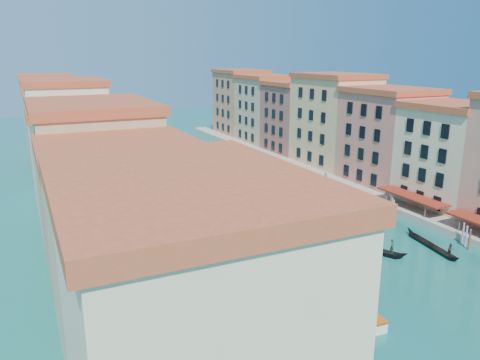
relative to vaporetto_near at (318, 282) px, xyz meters
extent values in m
cube|color=beige|center=(-20.00, -16.02, 7.77)|extent=(12.00, 16.00, 18.00)
cube|color=#9B4921|center=(-20.00, -16.02, 17.27)|extent=(12.80, 16.40, 1.00)
cube|color=tan|center=(-20.00, -0.52, 7.27)|extent=(12.00, 15.00, 17.00)
cube|color=#9B4921|center=(-20.00, -0.52, 16.27)|extent=(12.80, 15.40, 1.00)
cube|color=tan|center=(-20.00, 15.48, 8.27)|extent=(12.00, 17.00, 19.00)
cube|color=#9B4921|center=(-20.00, 15.48, 18.27)|extent=(12.80, 17.40, 1.00)
cube|color=tan|center=(-20.00, 30.98, 7.02)|extent=(12.00, 14.00, 16.50)
cube|color=#9B4921|center=(-20.00, 30.98, 15.77)|extent=(12.80, 14.40, 1.00)
cube|color=beige|center=(-20.00, 46.98, 8.77)|extent=(12.00, 18.00, 20.00)
cube|color=#9B4921|center=(-20.00, 46.98, 19.27)|extent=(12.80, 18.40, 1.00)
cube|color=tan|center=(-20.00, 63.98, 7.52)|extent=(12.00, 16.00, 17.50)
cube|color=#9B4921|center=(-20.00, 63.98, 16.77)|extent=(12.80, 16.40, 1.00)
cube|color=#9C725D|center=(-20.00, 79.48, 8.02)|extent=(12.00, 15.00, 18.50)
cube|color=#9B4921|center=(-20.00, 79.48, 17.77)|extent=(12.80, 15.40, 1.00)
cube|color=beige|center=(-20.00, 95.48, 8.27)|extent=(12.00, 17.00, 19.00)
cube|color=#9B4921|center=(-20.00, 95.48, 18.27)|extent=(12.80, 17.40, 1.00)
cube|color=beige|center=(36.00, 14.98, 7.02)|extent=(12.00, 14.00, 16.50)
cube|color=#9B4921|center=(36.00, 14.98, 15.77)|extent=(12.80, 14.40, 1.00)
cube|color=#C16755|center=(36.00, 29.98, 7.77)|extent=(12.00, 16.00, 18.00)
cube|color=#9B4921|center=(36.00, 29.98, 17.27)|extent=(12.80, 16.40, 1.00)
cube|color=tan|center=(36.00, 46.98, 8.77)|extent=(12.00, 18.00, 20.00)
cube|color=#9B4921|center=(36.00, 46.98, 19.27)|extent=(12.80, 18.40, 1.00)
cube|color=#914F44|center=(36.00, 63.48, 7.52)|extent=(12.00, 15.00, 17.50)
cube|color=#9B4921|center=(36.00, 63.48, 16.77)|extent=(12.80, 15.40, 1.00)
cube|color=tan|center=(36.00, 78.98, 8.02)|extent=(12.00, 16.00, 18.50)
cube|color=#9B4921|center=(36.00, 78.98, 17.77)|extent=(12.80, 16.40, 1.00)
cube|color=#B57454|center=(36.00, 95.48, 8.52)|extent=(12.00, 17.00, 19.50)
cube|color=#9B4921|center=(36.00, 95.48, 18.77)|extent=(12.80, 17.40, 1.00)
cube|color=gray|center=(28.00, 40.98, -0.73)|extent=(4.00, 140.00, 1.00)
cylinder|color=#525355|center=(26.80, 4.58, 0.27)|extent=(0.12, 0.12, 3.00)
cube|color=maroon|center=(28.20, 14.98, 1.77)|extent=(3.20, 12.60, 0.25)
cylinder|color=#525355|center=(26.80, 10.78, 0.27)|extent=(0.12, 0.12, 3.00)
cylinder|color=#525355|center=(26.80, 19.18, 0.27)|extent=(0.12, 0.12, 3.00)
cube|color=#525355|center=(-10.00, -12.02, 2.27)|extent=(5.40, 16.40, 0.30)
cylinder|color=brown|center=(24.50, 0.98, 0.07)|extent=(0.24, 0.24, 3.20)
cylinder|color=brown|center=(25.10, 1.98, 0.07)|extent=(0.24, 0.24, 3.20)
cylinder|color=brown|center=(25.70, 2.98, 0.07)|extent=(0.24, 0.24, 3.20)
cylinder|color=brown|center=(24.50, 14.98, 0.07)|extent=(0.24, 0.24, 3.20)
cylinder|color=brown|center=(25.10, 15.98, 0.07)|extent=(0.24, 0.24, 3.20)
cylinder|color=brown|center=(25.70, 16.98, 0.07)|extent=(0.24, 0.24, 3.20)
cylinder|color=brown|center=(24.50, 32.98, 0.07)|extent=(0.24, 0.24, 3.20)
cylinder|color=brown|center=(25.10, 33.98, 0.07)|extent=(0.24, 0.24, 3.20)
cylinder|color=brown|center=(25.70, 34.98, 0.07)|extent=(0.24, 0.24, 3.20)
cylinder|color=brown|center=(-12.50, -8.02, 0.07)|extent=(0.24, 0.24, 3.20)
cube|color=white|center=(0.00, 0.00, -0.68)|extent=(5.33, 18.53, 1.10)
cube|color=silver|center=(0.00, 0.00, 0.51)|extent=(4.63, 14.85, 1.46)
cube|color=#525355|center=(0.00, 0.00, 1.38)|extent=(4.94, 15.33, 0.23)
cube|color=#C8510B|center=(0.00, 0.00, -0.17)|extent=(5.38, 18.54, 0.23)
cube|color=white|center=(-2.75, 57.09, -0.65)|extent=(12.60, 19.14, 1.16)
cube|color=silver|center=(-2.75, 57.09, 0.60)|extent=(10.42, 15.48, 1.54)
cube|color=#525355|center=(-2.75, 57.09, 1.52)|extent=(10.90, 16.04, 0.24)
cube|color=#C8510B|center=(-2.75, 57.09, -0.12)|extent=(12.64, 19.16, 0.24)
cube|color=black|center=(11.75, 7.38, -0.98)|extent=(6.01, 9.42, 0.51)
cone|color=black|center=(9.01, 12.28, -0.55)|extent=(1.98, 2.46, 1.89)
cone|color=black|center=(14.49, 2.48, -0.66)|extent=(1.79, 2.12, 1.66)
imported|color=#233728|center=(13.83, 3.66, 0.19)|extent=(0.84, 0.75, 1.94)
cube|color=black|center=(20.67, 3.60, -1.02)|extent=(2.51, 8.58, 0.43)
cone|color=black|center=(21.50, 8.26, -0.66)|extent=(1.17, 2.02, 1.59)
cone|color=black|center=(19.84, -1.07, -0.75)|extent=(1.11, 1.70, 1.40)
imported|color=#2C2622|center=(20.04, 0.05, -0.03)|extent=(0.89, 0.75, 1.63)
cube|color=black|center=(17.60, 20.09, -0.97)|extent=(4.70, 10.06, 0.51)
cone|color=black|center=(15.64, 25.44, -0.54)|extent=(1.75, 2.50, 1.91)
cone|color=black|center=(19.56, 14.74, -0.66)|extent=(1.61, 2.13, 1.69)
cube|color=silver|center=(3.80, 27.61, -0.87)|extent=(2.69, 6.47, 0.72)
cube|color=#153EAE|center=(3.85, 28.05, -0.24)|extent=(1.92, 2.86, 0.63)
cube|color=white|center=(12.02, 59.89, -0.82)|extent=(4.58, 7.46, 0.81)
cube|color=#153EAE|center=(11.84, 60.37, -0.11)|extent=(2.78, 3.50, 0.71)
camera|label=1|loc=(-27.12, -37.83, 23.64)|focal=35.00mm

